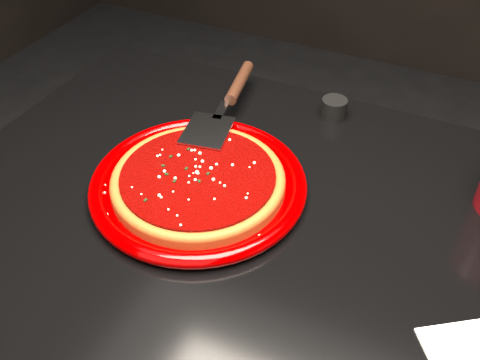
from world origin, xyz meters
TOP-DOWN VIEW (x-y plane):
  - plate at (-0.18, 0.03)m, footprint 0.42×0.42m
  - pizza_crust at (-0.18, 0.03)m, footprint 0.34×0.34m
  - pizza_crust_rim at (-0.18, 0.03)m, footprint 0.34×0.34m
  - pizza_sauce at (-0.18, 0.03)m, footprint 0.30×0.30m
  - parmesan_dusting at (-0.18, 0.03)m, footprint 0.24×0.24m
  - basil_flecks at (-0.18, 0.03)m, footprint 0.22×0.22m
  - pizza_server at (-0.23, 0.22)m, footprint 0.15×0.34m
  - ramekin at (-0.05, 0.33)m, footprint 0.06×0.06m

SIDE VIEW (x-z plane):
  - plate at x=-0.18m, z-range 0.75..0.78m
  - pizza_crust at x=-0.18m, z-range 0.76..0.77m
  - ramekin at x=-0.05m, z-range 0.75..0.79m
  - pizza_crust_rim at x=-0.18m, z-range 0.77..0.78m
  - pizza_sauce at x=-0.18m, z-range 0.77..0.78m
  - basil_flecks at x=-0.18m, z-range 0.78..0.79m
  - parmesan_dusting at x=-0.18m, z-range 0.78..0.79m
  - pizza_server at x=-0.23m, z-range 0.78..0.81m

